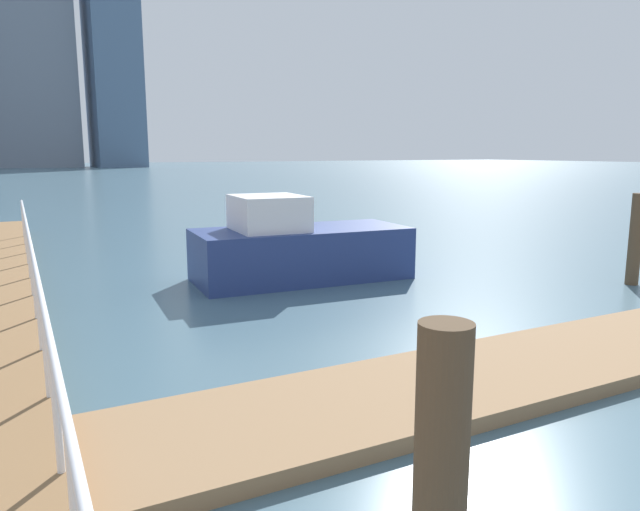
{
  "coord_description": "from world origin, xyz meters",
  "views": [
    {
      "loc": [
        -3.3,
        6.21,
        2.88
      ],
      "look_at": [
        0.72,
        13.99,
        1.33
      ],
      "focal_mm": 33.07,
      "sensor_mm": 36.0,
      "label": 1
    }
  ],
  "objects": [
    {
      "name": "dock_piling_1",
      "position": [
        -1.13,
        8.8,
        0.95
      ],
      "size": [
        0.33,
        0.33,
        1.9
      ],
      "primitive_type": "cylinder",
      "color": "brown",
      "rests_on": "ground_plane"
    },
    {
      "name": "boardwalk_railing",
      "position": [
        -3.15,
        10.92,
        1.24
      ],
      "size": [
        0.06,
        29.38,
        1.08
      ],
      "color": "white",
      "rests_on": "boardwalk"
    },
    {
      "name": "dock_piling_2",
      "position": [
        8.59,
        14.29,
        1.0
      ],
      "size": [
        0.27,
        0.27,
        2.0
      ],
      "primitive_type": "cylinder",
      "color": "brown",
      "rests_on": "ground_plane"
    },
    {
      "name": "ground_plane",
      "position": [
        0.0,
        20.0,
        0.0
      ],
      "size": [
        300.0,
        300.0,
        0.0
      ],
      "primitive_type": "plane",
      "color": "#476675"
    },
    {
      "name": "floating_dock",
      "position": [
        4.04,
        11.49,
        0.09
      ],
      "size": [
        15.09,
        2.0,
        0.18
      ],
      "primitive_type": "cube",
      "color": "#93704C",
      "rests_on": "ground_plane"
    },
    {
      "name": "moored_boat_3",
      "position": [
        2.28,
        18.13,
        0.72
      ],
      "size": [
        4.91,
        2.33,
        1.93
      ],
      "color": "navy",
      "rests_on": "ground_plane"
    }
  ]
}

